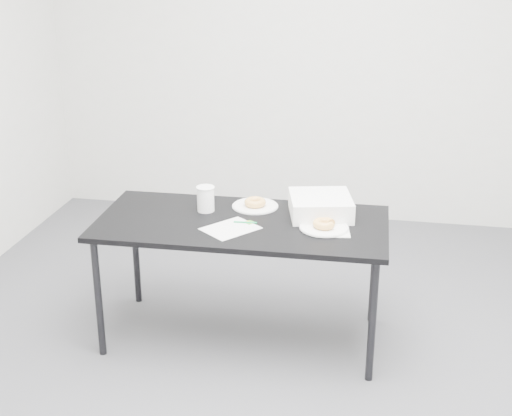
% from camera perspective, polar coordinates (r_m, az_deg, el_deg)
% --- Properties ---
extents(floor, '(4.00, 4.00, 0.00)m').
position_cam_1_polar(floor, '(3.79, 1.13, -11.48)').
color(floor, '#49484D').
rests_on(floor, ground).
extents(wall_back, '(4.00, 0.02, 2.70)m').
position_cam_1_polar(wall_back, '(5.23, 5.02, 13.39)').
color(wall_back, silver).
rests_on(wall_back, floor).
extents(table, '(1.49, 0.72, 0.67)m').
position_cam_1_polar(table, '(3.65, -1.14, -1.80)').
color(table, black).
rests_on(table, floor).
extents(scorecard, '(0.32, 0.32, 0.00)m').
position_cam_1_polar(scorecard, '(3.54, -2.06, -1.65)').
color(scorecard, white).
rests_on(scorecard, table).
extents(logo_patch, '(0.06, 0.06, 0.00)m').
position_cam_1_polar(logo_patch, '(3.60, -0.52, -1.15)').
color(logo_patch, '#3D932A').
rests_on(logo_patch, scorecard).
extents(pen, '(0.12, 0.02, 0.01)m').
position_cam_1_polar(pen, '(3.60, -0.87, -1.15)').
color(pen, '#0C8444').
rests_on(pen, scorecard).
extents(napkin, '(0.19, 0.19, 0.00)m').
position_cam_1_polar(napkin, '(3.53, 6.09, -1.82)').
color(napkin, white).
rests_on(napkin, table).
extents(plate_near, '(0.24, 0.24, 0.01)m').
position_cam_1_polar(plate_near, '(3.54, 5.47, -1.59)').
color(plate_near, white).
rests_on(plate_near, napkin).
extents(donut_near, '(0.12, 0.12, 0.04)m').
position_cam_1_polar(donut_near, '(3.54, 5.48, -1.25)').
color(donut_near, '#D89044').
rests_on(donut_near, plate_near).
extents(plate_far, '(0.25, 0.25, 0.01)m').
position_cam_1_polar(plate_far, '(3.82, -0.07, 0.15)').
color(plate_far, white).
rests_on(plate_far, table).
extents(donut_far, '(0.12, 0.12, 0.04)m').
position_cam_1_polar(donut_far, '(3.81, -0.07, 0.46)').
color(donut_far, '#D89044').
rests_on(donut_far, plate_far).
extents(coffee_cup, '(0.09, 0.09, 0.14)m').
position_cam_1_polar(coffee_cup, '(3.75, -4.05, 0.74)').
color(coffee_cup, white).
rests_on(coffee_cup, table).
extents(cup_lid, '(0.09, 0.09, 0.01)m').
position_cam_1_polar(cup_lid, '(3.87, -0.17, 0.51)').
color(cup_lid, white).
rests_on(cup_lid, table).
extents(bakery_box, '(0.37, 0.37, 0.10)m').
position_cam_1_polar(bakery_box, '(3.70, 5.18, 0.20)').
color(bakery_box, white).
rests_on(bakery_box, table).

